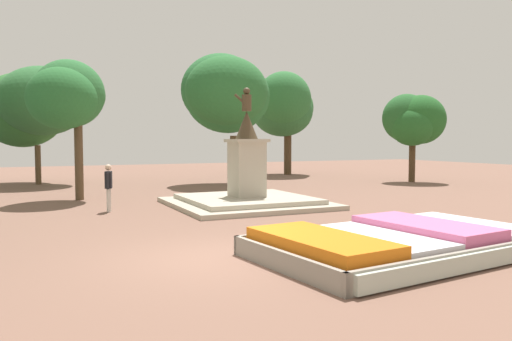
# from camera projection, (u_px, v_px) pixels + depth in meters

# --- Properties ---
(ground_plane) EXTENTS (82.94, 82.94, 0.00)m
(ground_plane) POSITION_uv_depth(u_px,v_px,m) (213.00, 258.00, 10.45)
(ground_plane) COLOR brown
(flower_planter) EXTENTS (6.75, 4.36, 0.63)m
(flower_planter) POSITION_uv_depth(u_px,v_px,m) (401.00, 242.00, 10.83)
(flower_planter) COLOR #38281C
(flower_planter) RESTS_ON ground_plane
(statue_monument) EXTENTS (5.51, 5.51, 4.45)m
(statue_monument) POSITION_uv_depth(u_px,v_px,m) (247.00, 188.00, 18.85)
(statue_monument) COLOR #B1A692
(statue_monument) RESTS_ON ground_plane
(pedestrian_near_planter) EXTENTS (0.31, 0.55, 1.65)m
(pedestrian_near_planter) POSITION_uv_depth(u_px,v_px,m) (109.00, 185.00, 17.19)
(pedestrian_near_planter) COLOR beige
(pedestrian_near_planter) RESTS_ON ground_plane
(park_tree_far_left) EXTENTS (3.47, 3.34, 5.21)m
(park_tree_far_left) POSITION_uv_depth(u_px,v_px,m) (413.00, 121.00, 29.23)
(park_tree_far_left) COLOR #4C3823
(park_tree_far_left) RESTS_ON ground_plane
(park_tree_behind_statue) EXTENTS (5.09, 5.19, 7.34)m
(park_tree_behind_statue) POSITION_uv_depth(u_px,v_px,m) (225.00, 93.00, 27.80)
(park_tree_behind_statue) COLOR brown
(park_tree_behind_statue) RESTS_ON ground_plane
(park_tree_far_right) EXTENTS (4.87, 5.19, 7.26)m
(park_tree_far_right) POSITION_uv_depth(u_px,v_px,m) (284.00, 107.00, 35.63)
(park_tree_far_right) COLOR #4C3823
(park_tree_far_right) RESTS_ON ground_plane
(park_tree_street_side) EXTENTS (5.77, 6.18, 6.52)m
(park_tree_street_side) POSITION_uv_depth(u_px,v_px,m) (30.00, 108.00, 28.00)
(park_tree_street_side) COLOR brown
(park_tree_street_side) RESTS_ON ground_plane
(park_tree_distant) EXTENTS (3.15, 3.35, 5.77)m
(park_tree_distant) POSITION_uv_depth(u_px,v_px,m) (67.00, 96.00, 20.26)
(park_tree_distant) COLOR brown
(park_tree_distant) RESTS_ON ground_plane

